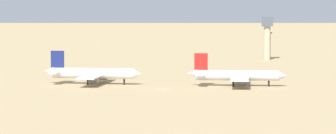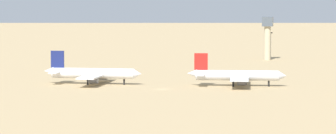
{
  "view_description": "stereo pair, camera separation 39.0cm",
  "coord_description": "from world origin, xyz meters",
  "px_view_note": "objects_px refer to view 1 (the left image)",
  "views": [
    {
      "loc": [
        58.33,
        -282.36,
        31.48
      ],
      "look_at": [
        -1.44,
        18.63,
        6.0
      ],
      "focal_mm": 91.87,
      "sensor_mm": 36.0,
      "label": 1
    },
    {
      "loc": [
        58.71,
        -282.28,
        31.48
      ],
      "look_at": [
        -1.44,
        18.63,
        6.0
      ],
      "focal_mm": 91.87,
      "sensor_mm": 36.0,
      "label": 2
    }
  ],
  "objects_px": {
    "control_tower": "(267,34)",
    "light_pole_mid": "(270,43)",
    "parked_jet_red_4": "(236,75)",
    "parked_jet_navy_3": "(92,73)"
  },
  "relations": [
    {
      "from": "light_pole_mid",
      "to": "control_tower",
      "type": "bearing_deg",
      "value": -100.1
    },
    {
      "from": "parked_jet_navy_3",
      "to": "parked_jet_red_4",
      "type": "distance_m",
      "value": 51.35
    },
    {
      "from": "control_tower",
      "to": "light_pole_mid",
      "type": "height_order",
      "value": "control_tower"
    },
    {
      "from": "parked_jet_red_4",
      "to": "parked_jet_navy_3",
      "type": "bearing_deg",
      "value": 177.89
    },
    {
      "from": "control_tower",
      "to": "parked_jet_red_4",
      "type": "bearing_deg",
      "value": -90.21
    },
    {
      "from": "parked_jet_navy_3",
      "to": "parked_jet_red_4",
      "type": "height_order",
      "value": "parked_jet_navy_3"
    },
    {
      "from": "parked_jet_red_4",
      "to": "light_pole_mid",
      "type": "height_order",
      "value": "light_pole_mid"
    },
    {
      "from": "control_tower",
      "to": "light_pole_mid",
      "type": "bearing_deg",
      "value": 79.9
    },
    {
      "from": "parked_jet_navy_3",
      "to": "light_pole_mid",
      "type": "distance_m",
      "value": 145.42
    },
    {
      "from": "parked_jet_navy_3",
      "to": "parked_jet_red_4",
      "type": "relative_size",
      "value": 1.03
    }
  ]
}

